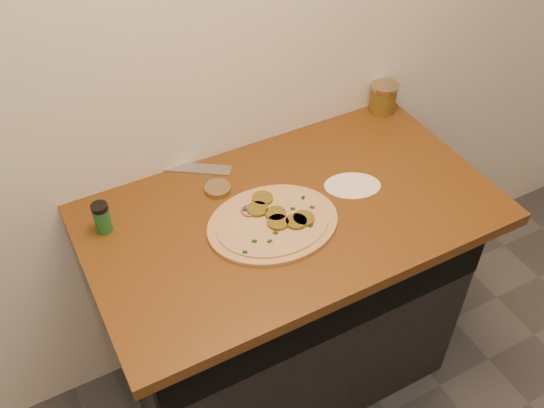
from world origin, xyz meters
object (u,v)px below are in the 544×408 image
salsa_jar (383,97)px  spice_shaker (102,218)px  chefs_knife (166,165)px  pizza (273,222)px

salsa_jar → spice_shaker: (-1.03, -0.12, -0.00)m
chefs_knife → spice_shaker: size_ratio=3.27×
chefs_knife → spice_shaker: 0.31m
chefs_knife → salsa_jar: (0.78, -0.06, 0.05)m
salsa_jar → pizza: bearing=-152.0°
pizza → salsa_jar: salsa_jar is taller
pizza → salsa_jar: size_ratio=3.85×
pizza → spice_shaker: bearing=154.6°
pizza → chefs_knife: size_ratio=1.28×
pizza → salsa_jar: bearing=28.0°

